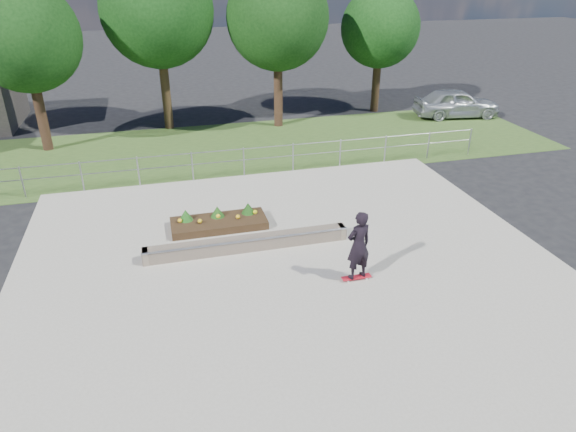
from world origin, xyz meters
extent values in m
plane|color=black|center=(0.00, 0.00, 0.00)|extent=(120.00, 120.00, 0.00)
cube|color=#324E1F|center=(0.00, 11.00, 0.01)|extent=(30.00, 8.00, 0.02)
cube|color=#9F9A8D|center=(0.00, 0.00, 0.03)|extent=(15.00, 15.00, 0.06)
cylinder|color=gray|center=(-8.00, 7.50, 0.60)|extent=(0.06, 0.06, 1.20)
cylinder|color=gray|center=(-6.00, 7.50, 0.60)|extent=(0.06, 0.06, 1.20)
cylinder|color=gray|center=(-4.00, 7.50, 0.60)|extent=(0.06, 0.06, 1.20)
cylinder|color=gray|center=(-2.00, 7.50, 0.60)|extent=(0.06, 0.06, 1.20)
cylinder|color=gray|center=(0.00, 7.50, 0.60)|extent=(0.06, 0.06, 1.20)
cylinder|color=gray|center=(2.00, 7.50, 0.60)|extent=(0.06, 0.06, 1.20)
cylinder|color=gray|center=(4.00, 7.50, 0.60)|extent=(0.06, 0.06, 1.20)
cylinder|color=gray|center=(6.00, 7.50, 0.60)|extent=(0.06, 0.06, 1.20)
cylinder|color=gray|center=(8.00, 7.50, 0.60)|extent=(0.06, 0.06, 1.20)
cylinder|color=#9A9DA2|center=(10.00, 7.50, 0.60)|extent=(0.06, 0.06, 1.20)
cylinder|color=#95979D|center=(0.00, 7.50, 1.15)|extent=(20.00, 0.04, 0.04)
cylinder|color=gray|center=(0.00, 7.50, 0.70)|extent=(20.00, 0.04, 0.04)
cylinder|color=black|center=(-8.00, 13.00, 1.46)|extent=(0.44, 0.44, 2.93)
sphere|color=black|center=(-8.00, 13.00, 4.88)|extent=(4.55, 4.55, 4.55)
cylinder|color=#362415|center=(-2.50, 15.00, 1.69)|extent=(0.44, 0.44, 3.38)
sphere|color=black|center=(-2.50, 15.00, 5.62)|extent=(5.25, 5.25, 5.25)
cylinder|color=#301C13|center=(3.00, 14.00, 1.57)|extent=(0.44, 0.44, 3.15)
sphere|color=black|center=(3.00, 14.00, 5.25)|extent=(4.90, 4.90, 4.90)
cylinder|color=black|center=(9.00, 15.50, 1.35)|extent=(0.44, 0.44, 2.70)
sphere|color=black|center=(9.00, 15.50, 4.50)|extent=(4.20, 4.20, 4.20)
cube|color=brown|center=(-0.97, 1.69, 0.26)|extent=(6.00, 0.40, 0.40)
cylinder|color=gray|center=(-0.97, 1.49, 0.46)|extent=(6.00, 0.06, 0.06)
cube|color=#6B5E4F|center=(-3.87, 1.69, 0.26)|extent=(0.15, 0.42, 0.40)
cube|color=#675C4C|center=(1.93, 1.69, 0.26)|extent=(0.15, 0.42, 0.40)
cube|color=black|center=(-1.58, 3.34, 0.18)|extent=(3.00, 1.20, 0.25)
sphere|color=yellow|center=(-2.78, 3.44, 0.39)|extent=(0.14, 0.14, 0.14)
sphere|color=gold|center=(-2.18, 3.24, 0.39)|extent=(0.14, 0.14, 0.14)
sphere|color=yellow|center=(-1.58, 3.44, 0.39)|extent=(0.14, 0.14, 0.14)
sphere|color=yellow|center=(-0.98, 3.24, 0.39)|extent=(0.14, 0.14, 0.14)
sphere|color=yellow|center=(-0.38, 3.44, 0.39)|extent=(0.14, 0.14, 0.14)
cone|color=#184F16|center=(-2.58, 3.59, 0.49)|extent=(0.44, 0.44, 0.36)
cone|color=#1A4714|center=(-1.58, 3.59, 0.49)|extent=(0.44, 0.44, 0.36)
cone|color=#163F12|center=(-0.58, 3.59, 0.49)|extent=(0.44, 0.44, 0.36)
cylinder|color=silver|center=(1.26, -0.70, 0.09)|extent=(0.05, 0.03, 0.05)
cylinder|color=silver|center=(1.26, -0.52, 0.09)|extent=(0.05, 0.03, 0.05)
cylinder|color=white|center=(1.78, -0.70, 0.09)|extent=(0.05, 0.03, 0.05)
cylinder|color=white|center=(1.78, -0.52, 0.09)|extent=(0.05, 0.03, 0.05)
cylinder|color=#A09FA5|center=(1.26, -0.61, 0.11)|extent=(0.02, 0.18, 0.02)
cylinder|color=gray|center=(1.78, -0.61, 0.11)|extent=(0.02, 0.18, 0.02)
cube|color=#A81422|center=(1.52, -0.61, 0.13)|extent=(0.80, 0.21, 0.02)
imported|color=black|center=(1.52, -0.61, 1.10)|extent=(0.78, 0.60, 1.91)
imported|color=#A2A8AC|center=(12.77, 13.16, 0.77)|extent=(4.76, 2.46, 1.55)
camera|label=1|loc=(-3.17, -11.24, 7.63)|focal=32.00mm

